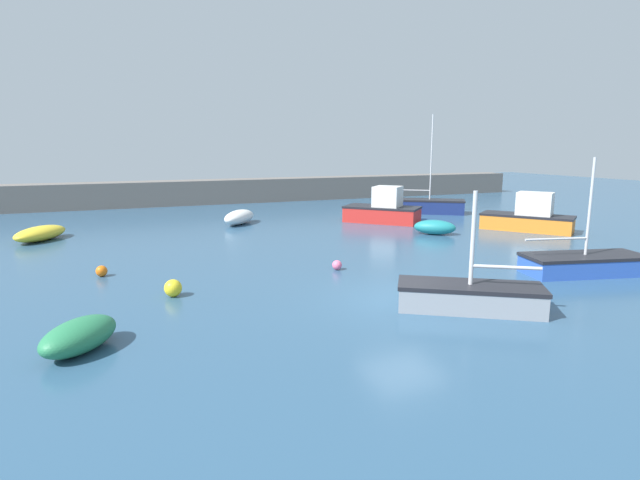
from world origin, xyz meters
TOP-DOWN VIEW (x-y plane):
  - ground_plane at (0.00, 0.00)m, footprint 120.00×120.00m
  - harbor_breakwater at (0.00, 29.41)m, footprint 58.74×2.42m
  - cabin_cruiser_white at (7.47, 14.57)m, footprint 4.80×4.88m
  - sailboat_tall_mast at (12.70, 17.14)m, footprint 5.05×4.28m
  - open_tender_yellow at (-1.19, 17.27)m, footprint 2.99×3.32m
  - sailboat_short_mast at (8.07, 0.25)m, footprint 4.85×2.75m
  - fishing_dinghy_green at (-9.20, -0.52)m, footprint 2.25×2.42m
  - dinghy_near_pier at (7.88, 9.59)m, footprint 2.41×2.28m
  - motorboat_grey_hull at (13.58, 8.61)m, footprint 4.37×5.08m
  - rowboat_white_midwater at (-11.89, 15.79)m, footprint 3.02×3.60m
  - sailboat_twin_hulled at (1.29, -1.55)m, footprint 4.30×3.49m
  - mooring_buoy_pink at (-0.34, 4.36)m, footprint 0.38×0.38m
  - mooring_buoy_yellow at (-6.67, 3.14)m, footprint 0.57×0.57m
  - mooring_buoy_orange at (-8.86, 6.76)m, footprint 0.41×0.41m

SIDE VIEW (x-z plane):
  - ground_plane at x=0.00m, z-range -0.20..0.00m
  - mooring_buoy_pink at x=-0.34m, z-range 0.00..0.38m
  - mooring_buoy_orange at x=-8.86m, z-range 0.00..0.41m
  - mooring_buoy_yellow at x=-6.67m, z-range 0.00..0.57m
  - rowboat_white_midwater at x=-11.89m, z-range 0.00..0.73m
  - fishing_dinghy_green at x=-9.20m, z-range 0.00..0.77m
  - sailboat_short_mast at x=8.07m, z-range -1.79..2.58m
  - dinghy_near_pier at x=7.88m, z-range 0.00..0.80m
  - sailboat_twin_hulled at x=1.29m, z-range -1.35..2.18m
  - open_tender_yellow at x=-1.19m, z-range 0.00..0.88m
  - sailboat_tall_mast at x=12.70m, z-range -2.95..4.00m
  - motorboat_grey_hull at x=13.58m, z-range -0.33..1.88m
  - cabin_cruiser_white at x=7.47m, z-range -0.35..1.94m
  - harbor_breakwater at x=0.00m, z-range 0.00..1.97m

